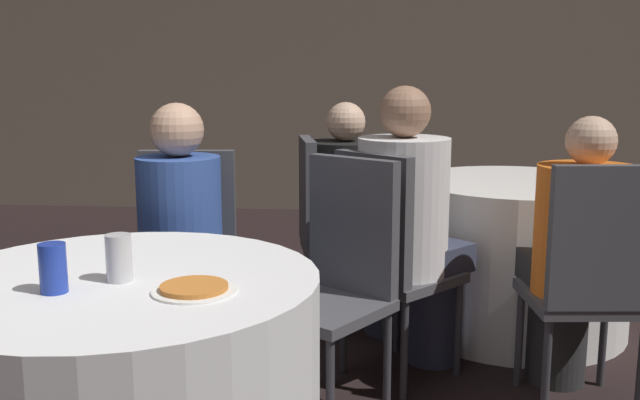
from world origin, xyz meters
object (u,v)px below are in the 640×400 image
Objects in this scene: person_blue_shirt at (178,259)px; soda_can_silver at (119,258)px; chair_far_southwest at (386,250)px; person_white_shirt at (412,228)px; person_orange_shirt at (577,256)px; soda_can_blue at (53,268)px; chair_far_south at (593,272)px; table_far at (516,254)px; pizza_plate_near at (194,289)px; chair_near_northeast at (340,267)px; chair_near_north at (186,252)px; person_black_shirt at (358,216)px; chair_far_west at (325,221)px.

person_blue_shirt is 9.45× the size of soda_can_silver.
chair_far_southwest is 0.83× the size of person_blue_shirt.
person_white_shirt is 0.65m from person_orange_shirt.
chair_far_southwest is 7.83× the size of soda_can_blue.
person_blue_shirt is (-0.88, -0.38, -0.05)m from person_white_shirt.
chair_far_south is 0.83× the size of person_blue_shirt.
table_far is 2.20m from pizza_plate_near.
chair_near_northeast is at bearing -174.25° from person_orange_shirt.
person_white_shirt reaches higher than chair_near_north.
person_white_shirt reaches higher than soda_can_blue.
table_far is 2.27m from soda_can_silver.
chair_far_south is 0.73m from person_white_shirt.
table_far is at bearing -96.26° from chair_near_northeast.
chair_near_northeast is (-0.82, -0.96, 0.19)m from table_far.
person_blue_shirt is at bearing 95.82° from soda_can_silver.
soda_can_silver is at bearing -155.26° from chair_far_south.
pizza_plate_near is (-0.48, -1.15, 0.19)m from chair_far_southwest.
soda_can_silver is at bearing -30.26° from person_black_shirt.
pizza_plate_near is (-1.20, -1.05, 0.17)m from person_orange_shirt.
chair_far_southwest is 1.45m from soda_can_blue.
chair_far_southwest is 0.17m from person_white_shirt.
chair_far_southwest reaches higher than soda_can_blue.
chair_far_south is 1.66m from soda_can_silver.
person_blue_shirt is at bearing 90.00° from chair_near_north.
chair_far_south is 1.82m from soda_can_blue.
pizza_plate_near is at bearing -71.92° from person_white_shirt.
soda_can_silver is (0.08, -0.80, 0.22)m from person_blue_shirt.
chair_far_southwest is 7.83× the size of soda_can_silver.
person_blue_shirt reaches higher than chair_near_north.
person_white_shirt is (0.11, 0.11, 0.06)m from chair_far_southwest.
person_blue_shirt reaches higher than chair_near_northeast.
person_black_shirt reaches higher than soda_can_blue.
table_far is at bearing 90.00° from chair_far_west.
chair_near_north is 0.83× the size of person_blue_shirt.
chair_near_north is 1.11m from pizza_plate_near.
person_black_shirt is 9.21× the size of soda_can_silver.
chair_far_southwest is at bearing -133.08° from table_far.
chair_near_northeast reaches higher than soda_can_silver.
person_orange_shirt is at bearing 24.70° from person_white_shirt.
person_blue_shirt reaches higher than person_black_shirt.
person_white_shirt is at bearing -92.20° from chair_near_northeast.
person_orange_shirt reaches higher than table_far.
chair_near_northeast is (0.62, -0.16, 0.00)m from chair_near_north.
person_orange_shirt is 9.09× the size of soda_can_blue.
pizza_plate_near is at bearing 101.33° from chair_near_north.
person_white_shirt reaches higher than chair_far_west.
chair_far_south is (0.91, 0.01, 0.00)m from chair_near_northeast.
chair_near_north is 1.00× the size of chair_far_west.
person_black_shirt is at bearing -58.80° from chair_near_northeast.
person_blue_shirt is at bearing -117.74° from chair_far_southwest.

